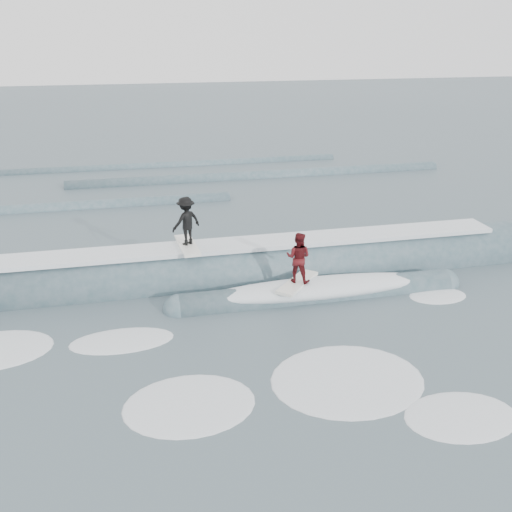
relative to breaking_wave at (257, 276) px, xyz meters
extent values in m
plane|color=#3A4D55|center=(-0.22, -4.12, -0.04)|extent=(160.00, 160.00, 0.00)
cylinder|color=#37535D|center=(-0.22, 0.26, -0.04)|extent=(21.51, 2.19, 2.19)
cylinder|color=#37535D|center=(1.58, -1.94, -0.04)|extent=(9.00, 1.02, 1.02)
sphere|color=#37535D|center=(-2.92, -1.94, -0.04)|extent=(1.02, 1.02, 1.02)
sphere|color=#37535D|center=(6.08, -1.94, -0.04)|extent=(1.02, 1.02, 1.02)
cube|color=white|center=(-0.22, 0.26, 1.13)|extent=(18.00, 1.30, 0.14)
ellipsoid|color=white|center=(1.58, -1.94, 0.26)|extent=(7.60, 1.30, 0.60)
cube|color=white|center=(-2.37, 0.26, 1.25)|extent=(0.70, 2.04, 0.10)
imported|color=black|center=(-2.37, 0.26, 2.12)|extent=(1.22, 1.05, 1.64)
cube|color=white|center=(0.87, -1.94, 0.52)|extent=(1.75, 1.85, 0.10)
imported|color=#4B0E11|center=(0.87, -1.94, 1.39)|extent=(1.00, 0.94, 1.63)
ellipsoid|color=white|center=(0.79, -6.59, -0.04)|extent=(3.96, 2.70, 0.10)
ellipsoid|color=white|center=(2.76, -8.52, -0.04)|extent=(2.19, 1.49, 0.10)
ellipsoid|color=white|center=(5.40, -2.76, -0.04)|extent=(1.84, 1.25, 0.10)
ellipsoid|color=white|center=(-4.66, -3.44, -0.04)|extent=(2.29, 1.56, 0.10)
ellipsoid|color=white|center=(-3.15, -6.74, -0.04)|extent=(2.97, 2.02, 0.10)
cylinder|color=#37535D|center=(3.39, 13.88, -0.04)|extent=(22.00, 0.80, 0.80)
cylinder|color=#37535D|center=(-1.84, 17.88, -0.04)|extent=(22.00, 0.60, 0.60)
camera|label=1|loc=(-4.04, -17.78, 8.09)|focal=40.00mm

